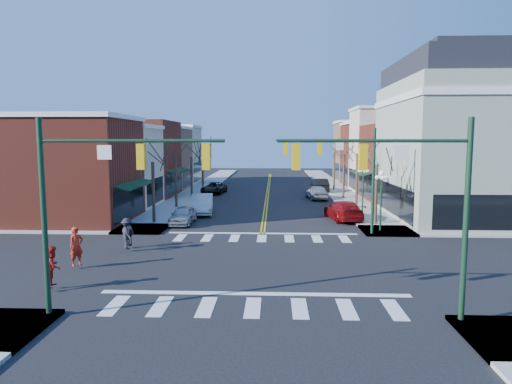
# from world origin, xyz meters

# --- Properties ---
(ground) EXTENTS (160.00, 160.00, 0.00)m
(ground) POSITION_xyz_m (0.00, 0.00, 0.00)
(ground) COLOR black
(ground) RESTS_ON ground
(sidewalk_left) EXTENTS (3.50, 70.00, 0.15)m
(sidewalk_left) POSITION_xyz_m (-8.75, 20.00, 0.07)
(sidewalk_left) COLOR #9E9B93
(sidewalk_left) RESTS_ON ground
(sidewalk_right) EXTENTS (3.50, 70.00, 0.15)m
(sidewalk_right) POSITION_xyz_m (8.75, 20.00, 0.07)
(sidewalk_right) COLOR #9E9B93
(sidewalk_right) RESTS_ON ground
(bldg_left_brick_a) EXTENTS (10.00, 8.50, 8.00)m
(bldg_left_brick_a) POSITION_xyz_m (-15.50, 11.75, 4.00)
(bldg_left_brick_a) COLOR maroon
(bldg_left_brick_a) RESTS_ON ground
(bldg_left_stucco_a) EXTENTS (10.00, 7.00, 7.50)m
(bldg_left_stucco_a) POSITION_xyz_m (-15.50, 19.50, 3.75)
(bldg_left_stucco_a) COLOR beige
(bldg_left_stucco_a) RESTS_ON ground
(bldg_left_brick_b) EXTENTS (10.00, 9.00, 8.50)m
(bldg_left_brick_b) POSITION_xyz_m (-15.50, 27.50, 4.25)
(bldg_left_brick_b) COLOR maroon
(bldg_left_brick_b) RESTS_ON ground
(bldg_left_tan) EXTENTS (10.00, 7.50, 7.80)m
(bldg_left_tan) POSITION_xyz_m (-15.50, 35.75, 3.90)
(bldg_left_tan) COLOR #9B7555
(bldg_left_tan) RESTS_ON ground
(bldg_left_stucco_b) EXTENTS (10.00, 8.00, 8.20)m
(bldg_left_stucco_b) POSITION_xyz_m (-15.50, 43.50, 4.10)
(bldg_left_stucco_b) COLOR beige
(bldg_left_stucco_b) RESTS_ON ground
(bldg_right_brick_a) EXTENTS (10.00, 8.50, 8.00)m
(bldg_right_brick_a) POSITION_xyz_m (15.50, 25.75, 4.00)
(bldg_right_brick_a) COLOR maroon
(bldg_right_brick_a) RESTS_ON ground
(bldg_right_stucco) EXTENTS (10.00, 7.00, 10.00)m
(bldg_right_stucco) POSITION_xyz_m (15.50, 33.50, 5.00)
(bldg_right_stucco) COLOR beige
(bldg_right_stucco) RESTS_ON ground
(bldg_right_brick_b) EXTENTS (10.00, 8.00, 8.50)m
(bldg_right_brick_b) POSITION_xyz_m (15.50, 41.00, 4.25)
(bldg_right_brick_b) COLOR maroon
(bldg_right_brick_b) RESTS_ON ground
(bldg_right_tan) EXTENTS (10.00, 8.00, 9.00)m
(bldg_right_tan) POSITION_xyz_m (15.50, 49.00, 4.50)
(bldg_right_tan) COLOR #9B7555
(bldg_right_tan) RESTS_ON ground
(victorian_corner) EXTENTS (12.25, 14.25, 13.30)m
(victorian_corner) POSITION_xyz_m (16.50, 14.50, 6.66)
(victorian_corner) COLOR #929E89
(victorian_corner) RESTS_ON ground
(traffic_mast_near_left) EXTENTS (6.60, 0.28, 7.20)m
(traffic_mast_near_left) POSITION_xyz_m (-5.55, -7.40, 4.71)
(traffic_mast_near_left) COLOR #14331E
(traffic_mast_near_left) RESTS_ON ground
(traffic_mast_near_right) EXTENTS (6.60, 0.28, 7.20)m
(traffic_mast_near_right) POSITION_xyz_m (5.55, -7.40, 4.71)
(traffic_mast_near_right) COLOR #14331E
(traffic_mast_near_right) RESTS_ON ground
(traffic_mast_far_right) EXTENTS (6.60, 0.28, 7.20)m
(traffic_mast_far_right) POSITION_xyz_m (5.55, 7.40, 4.71)
(traffic_mast_far_right) COLOR #14331E
(traffic_mast_far_right) RESTS_ON ground
(lamppost_corner) EXTENTS (0.36, 0.36, 4.33)m
(lamppost_corner) POSITION_xyz_m (8.20, 8.50, 2.96)
(lamppost_corner) COLOR #14331E
(lamppost_corner) RESTS_ON ground
(lamppost_midblock) EXTENTS (0.36, 0.36, 4.33)m
(lamppost_midblock) POSITION_xyz_m (8.20, 15.00, 2.96)
(lamppost_midblock) COLOR #14331E
(lamppost_midblock) RESTS_ON ground
(tree_left_a) EXTENTS (0.24, 0.24, 4.76)m
(tree_left_a) POSITION_xyz_m (-8.40, 11.00, 2.38)
(tree_left_a) COLOR #382B21
(tree_left_a) RESTS_ON ground
(tree_left_b) EXTENTS (0.24, 0.24, 5.04)m
(tree_left_b) POSITION_xyz_m (-8.40, 19.00, 2.52)
(tree_left_b) COLOR #382B21
(tree_left_b) RESTS_ON ground
(tree_left_c) EXTENTS (0.24, 0.24, 4.55)m
(tree_left_c) POSITION_xyz_m (-8.40, 27.00, 2.27)
(tree_left_c) COLOR #382B21
(tree_left_c) RESTS_ON ground
(tree_left_d) EXTENTS (0.24, 0.24, 4.90)m
(tree_left_d) POSITION_xyz_m (-8.40, 35.00, 2.45)
(tree_left_d) COLOR #382B21
(tree_left_d) RESTS_ON ground
(tree_right_a) EXTENTS (0.24, 0.24, 4.62)m
(tree_right_a) POSITION_xyz_m (8.40, 11.00, 2.31)
(tree_right_a) COLOR #382B21
(tree_right_a) RESTS_ON ground
(tree_right_b) EXTENTS (0.24, 0.24, 5.18)m
(tree_right_b) POSITION_xyz_m (8.40, 19.00, 2.59)
(tree_right_b) COLOR #382B21
(tree_right_b) RESTS_ON ground
(tree_right_c) EXTENTS (0.24, 0.24, 4.83)m
(tree_right_c) POSITION_xyz_m (8.40, 27.00, 2.42)
(tree_right_c) COLOR #382B21
(tree_right_c) RESTS_ON ground
(tree_right_d) EXTENTS (0.24, 0.24, 4.97)m
(tree_right_d) POSITION_xyz_m (8.40, 35.00, 2.48)
(tree_right_d) COLOR #382B21
(tree_right_d) RESTS_ON ground
(car_left_near) EXTENTS (1.71, 4.06, 1.37)m
(car_left_near) POSITION_xyz_m (-6.18, 11.03, 0.69)
(car_left_near) COLOR #ABABB0
(car_left_near) RESTS_ON ground
(car_left_mid) EXTENTS (2.38, 5.36, 1.71)m
(car_left_mid) POSITION_xyz_m (-5.49, 15.92, 0.85)
(car_left_mid) COLOR silver
(car_left_mid) RESTS_ON ground
(car_left_far) EXTENTS (2.90, 5.22, 1.38)m
(car_left_far) POSITION_xyz_m (-6.40, 30.66, 0.69)
(car_left_far) COLOR black
(car_left_far) RESTS_ON ground
(car_right_near) EXTENTS (2.90, 5.61, 1.56)m
(car_right_near) POSITION_xyz_m (6.38, 13.41, 0.78)
(car_right_near) COLOR maroon
(car_right_near) RESTS_ON ground
(car_right_mid) EXTENTS (2.43, 4.75, 1.55)m
(car_right_mid) POSITION_xyz_m (5.40, 26.09, 0.77)
(car_right_mid) COLOR #A5A5A9
(car_right_mid) RESTS_ON ground
(car_right_far) EXTENTS (1.89, 5.16, 1.69)m
(car_right_far) POSITION_xyz_m (6.40, 33.03, 0.84)
(car_right_far) COLOR black
(car_right_far) RESTS_ON ground
(pedestrian_red_a) EXTENTS (0.81, 0.85, 1.95)m
(pedestrian_red_a) POSITION_xyz_m (-9.08, -1.16, 1.13)
(pedestrian_red_a) COLOR red
(pedestrian_red_a) RESTS_ON sidewalk_left
(pedestrian_red_b) EXTENTS (0.81, 0.96, 1.77)m
(pedestrian_red_b) POSITION_xyz_m (-8.67, -4.44, 1.04)
(pedestrian_red_b) COLOR #B51B13
(pedestrian_red_b) RESTS_ON sidewalk_left
(pedestrian_dark_a) EXTENTS (0.95, 0.81, 1.53)m
(pedestrian_dark_a) POSITION_xyz_m (-7.85, 3.24, 0.91)
(pedestrian_dark_a) COLOR #212129
(pedestrian_dark_a) RESTS_ON sidewalk_left
(pedestrian_dark_b) EXTENTS (1.24, 1.34, 1.81)m
(pedestrian_dark_b) POSITION_xyz_m (-7.67, 2.36, 1.05)
(pedestrian_dark_b) COLOR black
(pedestrian_dark_b) RESTS_ON sidewalk_left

